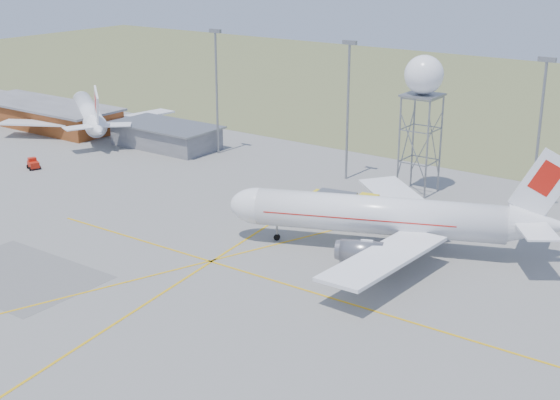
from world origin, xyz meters
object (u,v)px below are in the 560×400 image
Objects in this scene: airliner_far at (89,114)px; baggage_tug at (33,165)px; fire_truck at (345,207)px; radar_tower at (421,117)px; airliner_main at (385,217)px.

airliner_far is 24.43m from baggage_tug.
airliner_far is at bearing 158.74° from fire_truck.
radar_tower is at bearing 71.74° from fire_truck.
baggage_tug is at bearing -20.26° from airliner_main.
radar_tower is 60.12m from baggage_tug.
baggage_tug is at bearing 152.93° from airliner_far.
airliner_main is 4.02× the size of fire_truck.
baggage_tug is at bearing 179.77° from fire_truck.
fire_truck is at bearing -98.39° from radar_tower.
airliner_main reaches higher than airliner_far.
fire_truck is (-2.34, -15.84, -9.16)m from radar_tower.
radar_tower is (-6.58, 21.98, 6.82)m from airliner_main.
baggage_tug is (11.37, -21.44, -2.81)m from airliner_far.
airliner_main is 74.28m from airliner_far.
airliner_far is (-71.86, 18.83, -0.58)m from airliner_main.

